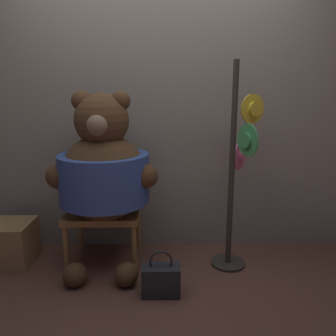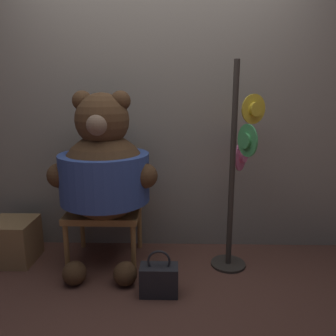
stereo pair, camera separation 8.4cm
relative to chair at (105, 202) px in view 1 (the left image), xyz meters
The scene contains 7 objects.
ground_plane 0.74m from the chair, 37.10° to the right, with size 14.00×14.00×0.00m, color brown.
wall_back 0.87m from the chair, 31.41° to the left, with size 8.00×0.10×2.39m.
chair is the anchor object (origin of this frame).
teddy_bear 0.34m from the chair, 79.57° to the right, with size 0.84×0.74×1.39m.
hat_display_rack 1.12m from the chair, ahead, with size 0.40×0.55×1.61m.
handbag_on_ground 0.83m from the chair, 50.63° to the right, with size 0.26×0.14×0.33m.
wooden_crate 0.83m from the chair, behind, with size 0.35×0.35×0.35m.
Camera 1 is at (0.05, -2.28, 1.37)m, focal length 35.00 mm.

